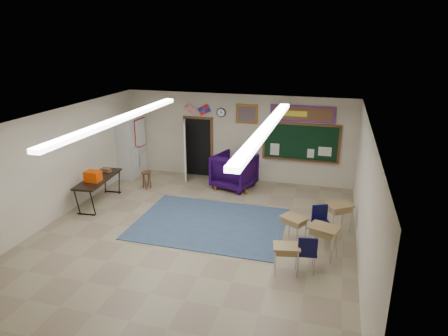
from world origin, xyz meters
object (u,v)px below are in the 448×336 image
(student_desk_front_left, at_px, (293,229))
(wooden_stool, at_px, (147,180))
(wingback_armchair, at_px, (234,171))
(student_desk_front_right, at_px, (338,216))
(folding_table, at_px, (99,189))

(student_desk_front_left, relative_size, wooden_stool, 1.28)
(wingback_armchair, bearing_deg, student_desk_front_right, 161.10)
(wingback_armchair, height_order, wooden_stool, wingback_armchair)
(wingback_armchair, relative_size, wooden_stool, 2.21)
(wingback_armchair, height_order, student_desk_front_left, wingback_armchair)
(wingback_armchair, distance_m, student_desk_front_left, 4.04)
(student_desk_front_right, bearing_deg, wooden_stool, 131.59)
(student_desk_front_right, distance_m, folding_table, 6.98)
(student_desk_front_right, relative_size, wooden_stool, 1.41)
(folding_table, xyz_separation_m, wooden_stool, (0.81, 1.53, -0.15))
(student_desk_front_left, xyz_separation_m, wooden_stool, (-5.12, 2.39, -0.10))
(wooden_stool, bearing_deg, folding_table, -118.08)
(student_desk_front_left, bearing_deg, student_desk_front_right, 72.10)
(wooden_stool, bearing_deg, wingback_armchair, 17.93)
(student_desk_front_left, height_order, folding_table, folding_table)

